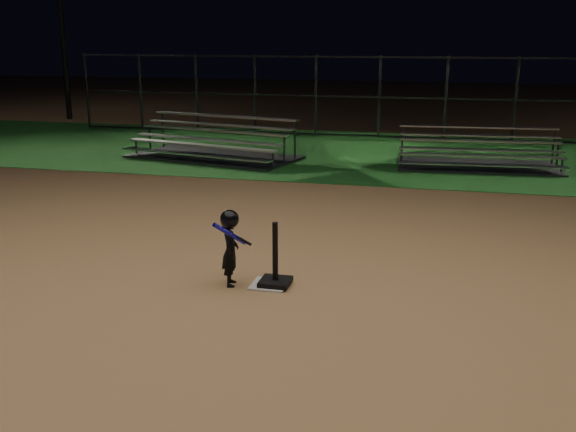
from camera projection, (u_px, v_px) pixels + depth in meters
The scene contains 8 objects.
ground at pixel (270, 285), 8.32m from camera, with size 80.00×80.00×0.00m, color #AD7F4E.
grass_strip at pixel (366, 153), 17.69m from camera, with size 60.00×8.00×0.01m, color #194F1B.
home_plate at pixel (270, 285), 8.32m from camera, with size 0.45×0.45×0.02m, color beige.
batting_tee at pixel (275, 273), 8.27m from camera, with size 0.38×0.38×0.81m.
child_batter at pixel (230, 246), 8.20m from camera, with size 0.42×0.55×0.99m.
bleacher_left at pixel (213, 150), 16.93m from camera, with size 4.66×3.02×1.05m.
bleacher_right at pixel (478, 160), 15.74m from camera, with size 3.89×2.09×0.92m.
backstop_fence at pixel (379, 97), 20.17m from camera, with size 20.08×0.08×2.50m.
Camera 1 is at (2.06, -7.52, 3.06)m, focal length 40.86 mm.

